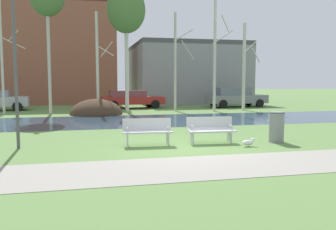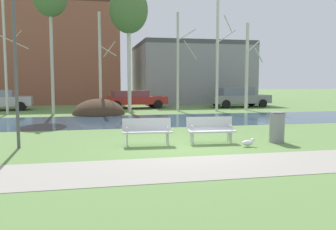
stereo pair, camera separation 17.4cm
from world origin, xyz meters
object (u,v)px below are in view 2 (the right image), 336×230
at_px(trash_bin, 277,127).
at_px(parked_hatch_third_grey, 238,97).
at_px(seagull, 248,143).
at_px(parked_sedan_second_red, 134,99).
at_px(bench_left, 147,131).
at_px(streetlamp, 14,29).
at_px(bench_right, 211,129).

bearing_deg(trash_bin, parked_hatch_third_grey, 71.35).
relative_size(seagull, parked_sedan_second_red, 0.10).
height_order(bench_left, seagull, bench_left).
distance_m(bench_left, seagull, 3.26).
bearing_deg(trash_bin, parked_sedan_second_red, 100.44).
bearing_deg(streetlamp, parked_hatch_third_grey, 47.28).
xyz_separation_m(bench_left, parked_hatch_third_grey, (9.64, 15.14, 0.34)).
xyz_separation_m(bench_right, parked_sedan_second_red, (-0.73, 15.82, 0.25)).
bearing_deg(bench_left, streetlamp, 174.77).
bearing_deg(streetlamp, bench_left, -5.23).
relative_size(streetlamp, parked_hatch_third_grey, 1.13).
distance_m(bench_left, bench_right, 2.17).
bearing_deg(bench_left, seagull, -16.68).
bearing_deg(parked_hatch_third_grey, seagull, -112.13).
bearing_deg(parked_hatch_third_grey, bench_right, -116.29).
distance_m(trash_bin, parked_hatch_third_grey, 16.36).
distance_m(bench_right, streetlamp, 6.96).
bearing_deg(parked_hatch_third_grey, parked_sedan_second_red, 175.30).
bearing_deg(bench_right, parked_sedan_second_red, 92.65).
xyz_separation_m(bench_left, bench_right, (2.17, 0.00, 0.00)).
relative_size(bench_right, trash_bin, 1.57).
height_order(bench_right, parked_sedan_second_red, parked_sedan_second_red).
relative_size(bench_right, seagull, 3.48).
distance_m(trash_bin, streetlamp, 9.01).
relative_size(bench_right, parked_hatch_third_grey, 0.33).
relative_size(trash_bin, streetlamp, 0.19).
height_order(bench_left, parked_sedan_second_red, parked_sedan_second_red).
bearing_deg(trash_bin, seagull, -156.40).
relative_size(trash_bin, seagull, 2.22).
bearing_deg(streetlamp, seagull, -10.34).
xyz_separation_m(bench_right, parked_hatch_third_grey, (7.48, 15.14, 0.34)).
bearing_deg(seagull, streetlamp, 169.66).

